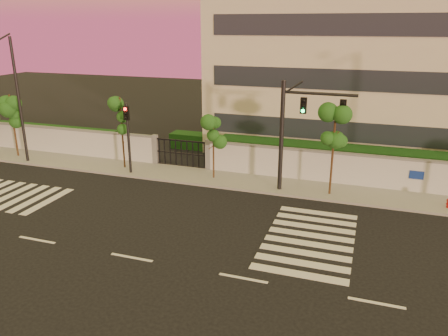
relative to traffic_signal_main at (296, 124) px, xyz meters
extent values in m
plane|color=black|center=(-5.20, -9.78, -4.16)|extent=(120.00, 120.00, 0.00)
cube|color=gray|center=(-5.20, 0.72, -4.08)|extent=(60.00, 3.00, 0.15)
cube|color=silver|center=(-22.70, 2.22, -3.16)|extent=(25.00, 0.30, 2.00)
cube|color=slate|center=(-22.70, 2.22, -2.10)|extent=(25.00, 0.36, 0.12)
cube|color=slate|center=(-10.20, 2.22, -3.06)|extent=(0.35, 0.35, 2.20)
cube|color=slate|center=(-6.20, 2.22, -3.06)|extent=(0.35, 0.35, 2.20)
cube|color=#13340F|center=(3.80, 4.72, -3.26)|extent=(20.00, 2.00, 1.80)
cube|color=#13340F|center=(-21.20, 4.72, -3.46)|extent=(12.00, 1.80, 1.40)
cube|color=#13340F|center=(-8.20, 7.22, -3.56)|extent=(6.00, 1.50, 1.20)
cube|color=beige|center=(3.80, 12.22, 1.84)|extent=(24.00, 12.00, 12.00)
cube|color=#262D38|center=(3.80, 6.20, -1.66)|extent=(22.00, 0.08, 1.40)
cube|color=#262D38|center=(3.80, 6.20, 1.84)|extent=(22.00, 0.08, 1.40)
cube|color=#262D38|center=(3.80, 6.20, 5.34)|extent=(22.00, 0.08, 1.40)
cube|color=silver|center=(-15.60, -5.78, -4.15)|extent=(0.50, 4.00, 0.02)
cube|color=silver|center=(-14.70, -5.78, -4.15)|extent=(0.50, 4.00, 0.02)
cube|color=silver|center=(-13.80, -5.78, -4.15)|extent=(0.50, 4.00, 0.02)
cube|color=silver|center=(-12.90, -5.78, -4.15)|extent=(0.50, 4.00, 0.02)
cube|color=silver|center=(1.80, -8.78, -4.15)|extent=(4.00, 0.50, 0.02)
cube|color=silver|center=(1.80, -7.88, -4.15)|extent=(4.00, 0.50, 0.02)
cube|color=silver|center=(1.80, -6.98, -4.15)|extent=(4.00, 0.50, 0.02)
cube|color=silver|center=(1.80, -6.08, -4.15)|extent=(4.00, 0.50, 0.02)
cube|color=silver|center=(1.80, -5.18, -4.15)|extent=(4.00, 0.50, 0.02)
cube|color=silver|center=(1.80, -4.28, -4.15)|extent=(4.00, 0.50, 0.02)
cube|color=silver|center=(1.80, -3.38, -4.15)|extent=(4.00, 0.50, 0.02)
cube|color=silver|center=(1.80, -2.48, -4.15)|extent=(4.00, 0.50, 0.02)
cube|color=silver|center=(-10.20, -9.78, -4.15)|extent=(2.00, 0.15, 0.01)
cube|color=silver|center=(-5.20, -9.78, -4.15)|extent=(2.00, 0.15, 0.01)
cube|color=silver|center=(-0.20, -9.78, -4.15)|extent=(2.00, 0.15, 0.01)
cube|color=silver|center=(4.80, -9.78, -4.15)|extent=(2.00, 0.15, 0.01)
cylinder|color=#382314|center=(-20.85, 0.54, -1.79)|extent=(0.13, 0.13, 4.73)
sphere|color=#234E16|center=(-20.85, 0.54, -0.37)|extent=(1.20, 1.20, 1.20)
sphere|color=#234E16|center=(-20.47, 0.75, -1.08)|extent=(0.92, 0.92, 0.92)
sphere|color=#234E16|center=(-21.18, 0.37, -0.85)|extent=(0.87, 0.87, 0.87)
cylinder|color=#382314|center=(-11.80, 0.67, -1.67)|extent=(0.12, 0.12, 4.97)
sphere|color=#234E16|center=(-11.80, 0.67, -0.18)|extent=(1.06, 1.06, 1.06)
sphere|color=#234E16|center=(-11.46, 0.86, -0.93)|extent=(0.81, 0.81, 0.81)
sphere|color=#234E16|center=(-12.09, 0.52, -0.68)|extent=(0.77, 0.77, 0.77)
cylinder|color=#382314|center=(-5.26, 0.67, -2.11)|extent=(0.11, 0.11, 4.09)
sphere|color=#234E16|center=(-5.26, 0.67, -0.89)|extent=(0.99, 0.99, 0.99)
sphere|color=#234E16|center=(-4.94, 0.85, -1.50)|extent=(0.75, 0.75, 0.75)
sphere|color=#234E16|center=(-5.53, 0.53, -1.30)|extent=(0.72, 0.72, 0.72)
cylinder|color=#382314|center=(2.10, 0.18, -1.52)|extent=(0.13, 0.13, 5.27)
sphere|color=#234E16|center=(2.10, 0.18, 0.06)|extent=(1.16, 1.16, 1.16)
sphere|color=#234E16|center=(2.47, 0.39, -0.73)|extent=(0.89, 0.89, 0.89)
sphere|color=#234E16|center=(1.79, 0.02, -0.47)|extent=(0.84, 0.84, 0.84)
cylinder|color=black|center=(-0.83, 0.01, -0.87)|extent=(0.25, 0.25, 6.58)
cylinder|color=black|center=(1.19, 0.01, 1.78)|extent=(4.04, 0.32, 0.17)
cube|color=black|center=(0.34, -0.04, 1.09)|extent=(0.37, 0.19, 0.95)
sphere|color=#0CF259|center=(0.34, -0.15, 0.80)|extent=(0.21, 0.21, 0.21)
cube|color=black|center=(2.46, -0.04, 1.09)|extent=(0.37, 0.19, 0.95)
sphere|color=#0CF259|center=(2.46, -0.15, 0.80)|extent=(0.21, 0.21, 0.21)
cylinder|color=black|center=(-10.84, -0.15, -1.76)|extent=(0.17, 0.17, 4.79)
cube|color=black|center=(-10.84, -0.20, -0.01)|extent=(0.37, 0.19, 0.96)
sphere|color=red|center=(-10.84, -0.31, 0.29)|extent=(0.21, 0.21, 0.21)
cylinder|color=black|center=(-19.23, -0.27, 0.23)|extent=(0.20, 0.20, 8.78)
camera|label=1|loc=(3.91, -24.20, 5.41)|focal=35.00mm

